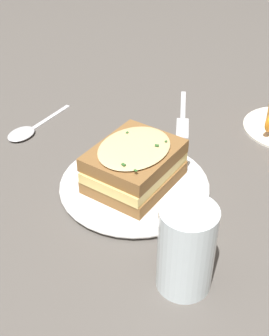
# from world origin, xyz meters

# --- Properties ---
(ground_plane) EXTENTS (2.40, 2.40, 0.00)m
(ground_plane) POSITION_xyz_m (0.00, 0.00, 0.00)
(ground_plane) COLOR #514C47
(dinner_plate) EXTENTS (0.23, 0.23, 0.01)m
(dinner_plate) POSITION_xyz_m (0.03, -0.01, 0.01)
(dinner_plate) COLOR white
(dinner_plate) RESTS_ON ground_plane
(sandwich) EXTENTS (0.14, 0.11, 0.07)m
(sandwich) POSITION_xyz_m (0.03, -0.01, 0.04)
(sandwich) COLOR brown
(sandwich) RESTS_ON dinner_plate
(water_glass) EXTENTS (0.07, 0.07, 0.12)m
(water_glass) POSITION_xyz_m (-0.09, -0.16, 0.06)
(water_glass) COLOR silver
(water_glass) RESTS_ON ground_plane
(fork) EXTENTS (0.16, 0.10, 0.00)m
(fork) POSITION_xyz_m (0.25, 0.03, 0.00)
(fork) COLOR silver
(fork) RESTS_ON ground_plane
(spoon) EXTENTS (0.16, 0.04, 0.01)m
(spoon) POSITION_xyz_m (0.04, 0.24, 0.00)
(spoon) COLOR silver
(spoon) RESTS_ON ground_plane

